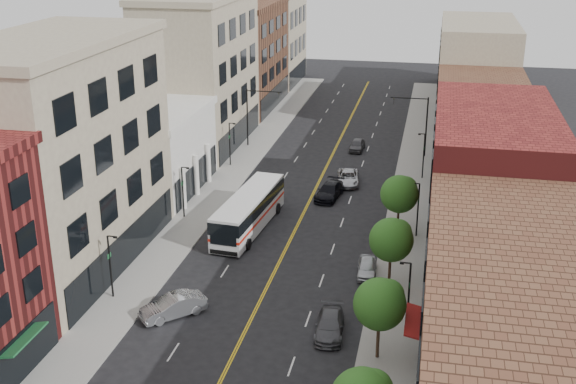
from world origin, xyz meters
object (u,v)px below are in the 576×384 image
Objects in this scene: car_angle_b at (173,306)px; car_lane_a at (329,191)px; car_lane_b at (348,177)px; car_lane_behind at (262,196)px; car_parked_mid at (330,325)px; car_parked_far at (367,267)px; car_lane_c at (357,145)px; city_bus at (249,209)px.

car_angle_b reaches higher than car_lane_a.
car_angle_b is at bearing -113.08° from car_lane_b.
car_lane_a is (6.46, 2.83, 0.02)m from car_lane_behind.
car_parked_mid is at bearing -73.43° from car_lane_a.
car_lane_b is at bearing 90.89° from car_parked_mid.
car_angle_b is at bearing 175.66° from car_parked_mid.
car_angle_b reaches higher than car_parked_far.
car_lane_c is at bearing 84.93° from car_lane_b.
car_parked_mid is 0.90× the size of car_lane_a.
car_lane_behind reaches higher than car_lane_b.
car_angle_b reaches higher than car_lane_c.
car_lane_a is (7.43, 25.72, -0.04)m from car_angle_b.
car_lane_b reaches higher than car_parked_far.
city_bus reaches higher than car_parked_far.
car_lane_b is at bearing 67.10° from city_bus.
car_lane_b is (7.38, 14.03, -1.23)m from city_bus.
car_parked_mid is at bearing 120.62° from car_lane_behind.
car_lane_a reaches higher than car_lane_b.
car_lane_behind is at bearing -148.55° from car_lane_a.
city_bus reaches higher than car_lane_b.
car_parked_far is 0.74× the size of car_lane_a.
car_parked_far is at bearing -26.27° from city_bus.
car_parked_mid is at bearing -103.93° from car_parked_far.
car_lane_behind is 21.10m from car_lane_c.
car_parked_mid is at bearing -92.05° from car_lane_b.
car_parked_far is (13.00, 9.34, -0.14)m from car_angle_b.
car_angle_b is 11.40m from car_parked_mid.
city_bus is at bearing -124.79° from car_lane_b.
car_lane_a is at bearing 119.60° from car_angle_b.
car_parked_far is at bearing 76.25° from car_parked_mid.
city_bus is 2.59× the size of car_lane_b.
car_lane_c is at bearing 124.65° from car_angle_b.
city_bus is 16.47m from car_angle_b.
car_angle_b is 26.77m from car_lane_a.
car_lane_behind is (-10.44, 22.94, 0.06)m from car_parked_mid.
city_bus is 27.22m from car_lane_c.
car_angle_b reaches higher than car_lane_b.
car_parked_mid is (11.40, -0.05, -0.12)m from car_angle_b.
city_bus reaches higher than car_angle_b.
car_angle_b is 0.95× the size of car_lane_b.
car_lane_c is (-4.67, 33.32, 0.03)m from car_parked_far.
car_lane_a is at bearing 61.91° from city_bus.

